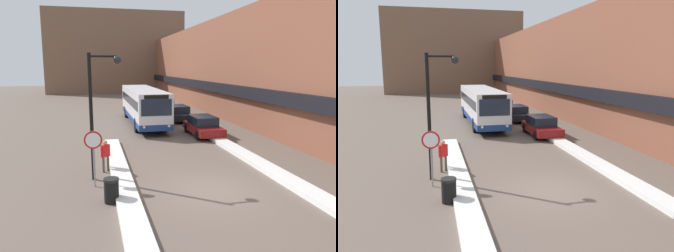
% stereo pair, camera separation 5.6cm
% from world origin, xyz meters
% --- Properties ---
extents(ground_plane, '(160.00, 160.00, 0.00)m').
position_xyz_m(ground_plane, '(0.00, 0.00, 0.00)').
color(ground_plane, '#66564C').
extents(building_row_right, '(5.50, 60.00, 9.88)m').
position_xyz_m(building_row_right, '(9.98, 24.00, 4.92)').
color(building_row_right, brown).
rests_on(building_row_right, ground_plane).
extents(building_backdrop_far, '(26.00, 8.00, 15.42)m').
position_xyz_m(building_backdrop_far, '(0.00, 54.41, 7.71)').
color(building_backdrop_far, brown).
rests_on(building_backdrop_far, ground_plane).
extents(snow_bank_left, '(0.90, 15.35, 0.23)m').
position_xyz_m(snow_bank_left, '(-3.60, 2.09, 0.11)').
color(snow_bank_left, silver).
rests_on(snow_bank_left, ground_plane).
extents(snow_bank_right, '(0.90, 13.04, 0.25)m').
position_xyz_m(snow_bank_right, '(3.60, 3.16, 0.12)').
color(snow_bank_right, silver).
rests_on(snow_bank_right, ground_plane).
extents(city_bus, '(2.57, 12.59, 3.15)m').
position_xyz_m(city_bus, '(-0.34, 16.70, 1.73)').
color(city_bus, silver).
rests_on(city_bus, ground_plane).
extents(parked_car_front, '(1.93, 4.45, 1.47)m').
position_xyz_m(parked_car_front, '(3.20, 10.60, 0.74)').
color(parked_car_front, maroon).
rests_on(parked_car_front, ground_plane).
extents(parked_car_middle, '(1.91, 4.81, 1.42)m').
position_xyz_m(parked_car_middle, '(3.20, 17.79, 0.72)').
color(parked_car_middle, black).
rests_on(parked_car_middle, ground_plane).
extents(parked_car_back, '(1.94, 4.68, 1.46)m').
position_xyz_m(parked_car_back, '(3.20, 23.89, 0.73)').
color(parked_car_back, '#38383D').
rests_on(parked_car_back, ground_plane).
extents(stop_sign, '(0.76, 0.08, 2.44)m').
position_xyz_m(stop_sign, '(-4.79, 1.58, 1.77)').
color(stop_sign, gray).
rests_on(stop_sign, ground_plane).
extents(street_lamp, '(1.46, 0.36, 5.68)m').
position_xyz_m(street_lamp, '(-4.52, 2.51, 3.57)').
color(street_lamp, black).
rests_on(street_lamp, ground_plane).
extents(pedestrian, '(0.46, 0.40, 1.58)m').
position_xyz_m(pedestrian, '(-4.24, 3.55, 0.95)').
color(pedestrian, brown).
rests_on(pedestrian, ground_plane).
extents(trash_bin, '(0.59, 0.59, 0.95)m').
position_xyz_m(trash_bin, '(-4.19, -0.24, 0.48)').
color(trash_bin, black).
rests_on(trash_bin, ground_plane).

